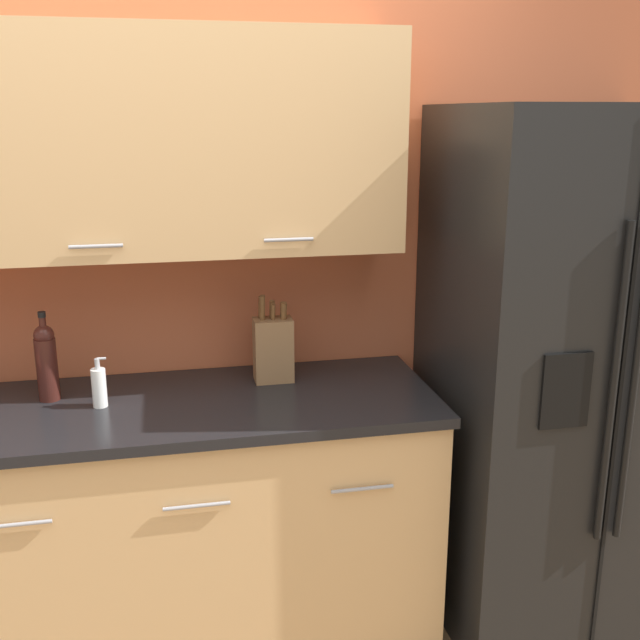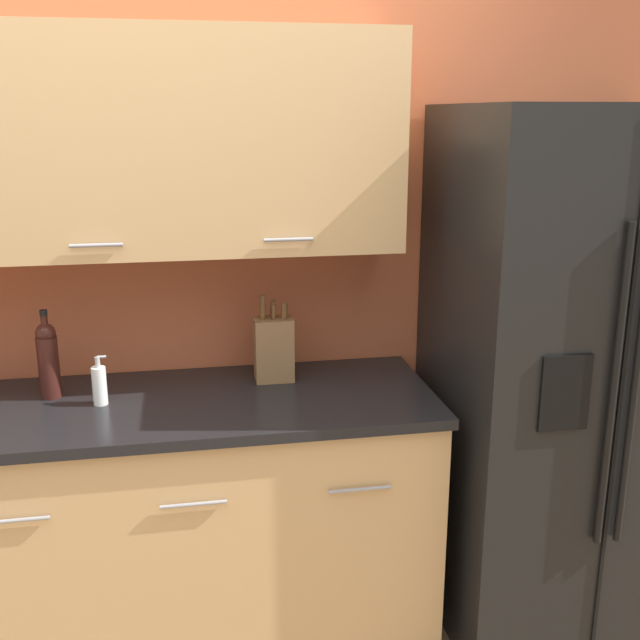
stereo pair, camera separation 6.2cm
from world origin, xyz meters
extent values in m
cube|color=#BC5B38|center=(0.00, 1.16, 1.30)|extent=(10.00, 0.05, 2.60)
cube|color=tan|center=(-0.20, 0.97, 1.75)|extent=(1.99, 0.32, 0.71)
cylinder|color=#99999E|center=(-0.20, 0.80, 1.45)|extent=(0.16, 0.01, 0.01)
cylinder|color=#99999E|center=(0.39, 0.80, 1.45)|extent=(0.16, 0.01, 0.01)
cube|color=black|center=(-0.20, 0.85, 0.04)|extent=(2.09, 0.54, 0.09)
cube|color=tan|center=(-0.20, 0.81, 0.49)|extent=(2.13, 0.62, 0.80)
cube|color=black|center=(-0.20, 0.80, 0.91)|extent=(2.16, 0.64, 0.03)
cylinder|color=#99999E|center=(-0.46, 0.49, 0.71)|extent=(0.20, 0.01, 0.01)
cylinder|color=#99999E|center=(0.05, 0.49, 0.71)|extent=(0.20, 0.01, 0.01)
cylinder|color=#99999E|center=(0.57, 0.49, 0.71)|extent=(0.20, 0.01, 0.01)
cube|color=black|center=(1.36, 0.75, 0.94)|extent=(0.83, 0.74, 1.87)
cube|color=black|center=(1.36, 0.38, 0.94)|extent=(0.01, 0.01, 1.83)
cylinder|color=black|center=(1.32, 0.37, 1.03)|extent=(0.02, 0.02, 1.03)
cylinder|color=black|center=(1.39, 0.37, 1.03)|extent=(0.02, 0.02, 1.03)
cube|color=black|center=(1.17, 0.38, 1.03)|extent=(0.16, 0.01, 0.24)
cube|color=olive|center=(0.36, 0.94, 1.04)|extent=(0.13, 0.09, 0.23)
cylinder|color=brown|center=(0.32, 0.96, 1.19)|extent=(0.02, 0.04, 0.08)
cylinder|color=brown|center=(0.32, 0.93, 1.20)|extent=(0.02, 0.04, 0.09)
cylinder|color=brown|center=(0.36, 0.96, 1.18)|extent=(0.02, 0.03, 0.07)
cylinder|color=brown|center=(0.36, 0.93, 1.18)|extent=(0.02, 0.03, 0.06)
cylinder|color=brown|center=(0.39, 0.96, 1.18)|extent=(0.02, 0.03, 0.06)
cylinder|color=brown|center=(0.39, 0.93, 1.18)|extent=(0.02, 0.03, 0.07)
cylinder|color=#3D1914|center=(-0.40, 0.91, 1.03)|extent=(0.07, 0.07, 0.21)
sphere|color=#3D1914|center=(-0.40, 0.91, 1.15)|extent=(0.07, 0.07, 0.07)
cylinder|color=#3D1914|center=(-0.40, 0.91, 1.17)|extent=(0.02, 0.02, 0.07)
cylinder|color=black|center=(-0.40, 0.91, 1.22)|extent=(0.02, 0.02, 0.02)
cylinder|color=white|center=(-0.23, 0.81, 0.99)|extent=(0.05, 0.05, 0.13)
cylinder|color=#B2B2B5|center=(-0.23, 0.81, 1.07)|extent=(0.02, 0.02, 0.04)
cylinder|color=#B2B2B5|center=(-0.22, 0.81, 1.09)|extent=(0.03, 0.01, 0.01)
camera|label=1|loc=(0.00, -1.55, 1.84)|focal=42.00mm
camera|label=2|loc=(0.06, -1.56, 1.84)|focal=42.00mm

